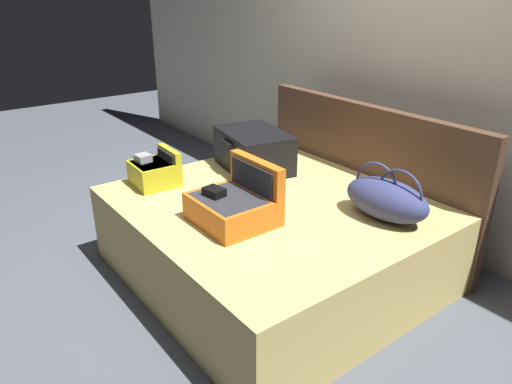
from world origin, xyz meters
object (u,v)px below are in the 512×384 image
Objects in this scene: hard_case_medium at (234,204)px; hard_case_large at (254,150)px; duffel_bag at (386,199)px; bed at (271,239)px; hard_case_small at (154,171)px.

hard_case_large is at bearing 135.60° from hard_case_medium.
hard_case_medium is at bearing -124.47° from duffel_bag.
bed is 4.16× the size of hard_case_medium.
hard_case_small is (-0.70, -0.45, 0.36)m from bed.
hard_case_large is 2.12× the size of hard_case_small.
hard_case_large is at bearing 153.74° from bed.
duffel_bag is (0.57, 0.39, 0.39)m from bed.
duffel_bag is (0.50, 0.72, 0.01)m from hard_case_medium.
hard_case_medium is 0.88m from duffel_bag.
hard_case_large is 1.42× the size of hard_case_medium.
hard_case_large reaches higher than hard_case_small.
hard_case_medium is 0.79m from hard_case_small.
hard_case_large is 1.16× the size of duffel_bag.
hard_case_medium is at bearing -33.35° from hard_case_large.
duffel_bag reaches higher than hard_case_small.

